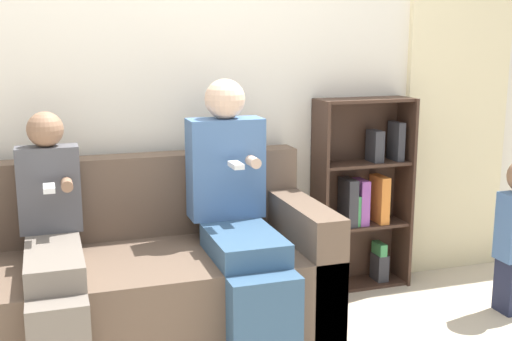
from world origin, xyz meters
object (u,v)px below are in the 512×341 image
object	(u,v)px
adult_seated	(238,210)
couch	(113,285)
bookshelf	(362,196)
child_seated	(53,247)

from	to	relation	value
adult_seated	couch	bearing A→B (deg)	170.07
bookshelf	child_seated	bearing A→B (deg)	-165.13
couch	child_seated	bearing A→B (deg)	-151.50
couch	bookshelf	distance (m)	1.52
adult_seated	child_seated	xyz separation A→B (m)	(-0.85, -0.04, -0.08)
child_seated	bookshelf	xyz separation A→B (m)	(1.73, 0.46, -0.02)
couch	child_seated	size ratio (longest dim) A/B	1.82
couch	adult_seated	distance (m)	0.69
adult_seated	child_seated	world-z (taller)	adult_seated
adult_seated	bookshelf	world-z (taller)	adult_seated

